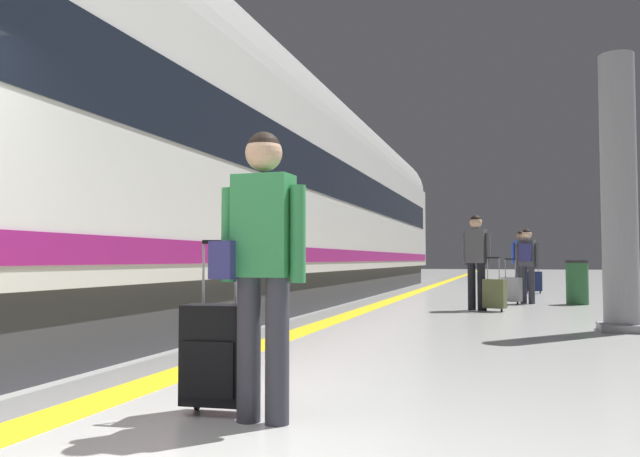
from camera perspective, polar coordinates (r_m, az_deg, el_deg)
safety_line_strip at (r=12.61m, az=4.90°, el=-6.97°), size 0.36×80.00×0.01m
tactile_edge_band at (r=12.68m, az=3.48°, el=-6.96°), size 0.60×80.00×0.01m
high_speed_train at (r=12.36m, az=-5.65°, el=4.55°), size 2.94×29.67×4.97m
traveller_foreground at (r=3.65m, az=-5.35°, el=-2.20°), size 0.53×0.28×1.66m
rolling_suitcase_foreground at (r=3.93m, az=-9.39°, el=-11.07°), size 0.40×0.26×1.04m
passenger_near at (r=11.91m, az=13.86°, el=-2.32°), size 0.52×0.30×1.73m
suitcase_near at (r=11.75m, az=15.43°, el=-5.65°), size 0.43×0.33×0.97m
passenger_mid at (r=13.96m, az=18.10°, el=-2.64°), size 0.47×0.36×1.57m
suitcase_mid at (r=13.71m, az=16.84°, el=-5.26°), size 0.43×0.34×0.94m
passenger_far at (r=18.48m, az=17.66°, el=-2.36°), size 0.53×0.39×1.72m
suitcase_far at (r=18.40m, az=18.68°, el=-4.51°), size 0.42×0.32×0.98m
platform_pillar at (r=9.08m, az=25.28°, el=2.53°), size 0.56×0.56×3.60m
waste_bin at (r=14.12m, az=22.10°, el=-4.49°), size 0.46×0.46×0.91m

